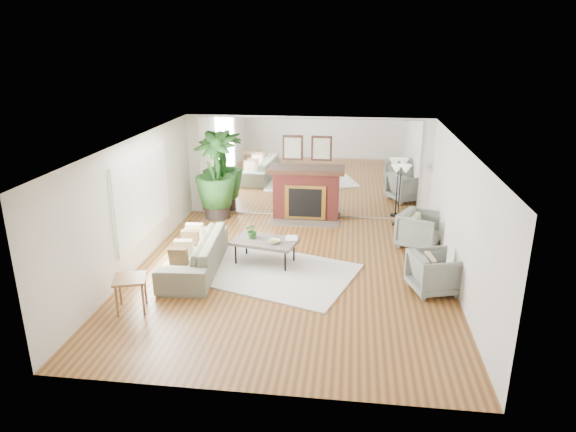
# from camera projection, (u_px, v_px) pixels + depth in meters

# --- Properties ---
(ground) EXTENTS (7.00, 7.00, 0.00)m
(ground) POSITION_uv_depth(u_px,v_px,m) (290.00, 274.00, 9.74)
(ground) COLOR brown
(ground) RESTS_ON ground
(wall_left) EXTENTS (0.02, 7.00, 2.50)m
(wall_left) POSITION_uv_depth(u_px,v_px,m) (133.00, 206.00, 9.69)
(wall_left) COLOR silver
(wall_left) RESTS_ON ground
(wall_right) EXTENTS (0.02, 7.00, 2.50)m
(wall_right) POSITION_uv_depth(u_px,v_px,m) (459.00, 219.00, 8.98)
(wall_right) COLOR silver
(wall_right) RESTS_ON ground
(wall_back) EXTENTS (6.00, 0.02, 2.50)m
(wall_back) POSITION_uv_depth(u_px,v_px,m) (307.00, 168.00, 12.61)
(wall_back) COLOR silver
(wall_back) RESTS_ON ground
(mirror_panel) EXTENTS (5.40, 0.04, 2.40)m
(mirror_panel) POSITION_uv_depth(u_px,v_px,m) (307.00, 168.00, 12.59)
(mirror_panel) COLOR silver
(mirror_panel) RESTS_ON wall_back
(window_panel) EXTENTS (0.04, 2.40, 1.50)m
(window_panel) POSITION_uv_depth(u_px,v_px,m) (142.00, 195.00, 10.03)
(window_panel) COLOR #B2E09E
(window_panel) RESTS_ON wall_left
(fireplace) EXTENTS (1.85, 0.83, 2.05)m
(fireplace) POSITION_uv_depth(u_px,v_px,m) (306.00, 193.00, 12.58)
(fireplace) COLOR maroon
(fireplace) RESTS_ON ground
(area_rug) EXTENTS (3.44, 2.91, 0.03)m
(area_rug) POSITION_uv_depth(u_px,v_px,m) (273.00, 272.00, 9.79)
(area_rug) COLOR beige
(area_rug) RESTS_ON ground
(coffee_table) EXTENTS (1.37, 0.97, 0.50)m
(coffee_table) POSITION_uv_depth(u_px,v_px,m) (265.00, 242.00, 10.08)
(coffee_table) COLOR #686052
(coffee_table) RESTS_ON ground
(sofa) EXTENTS (1.08, 2.41, 0.69)m
(sofa) POSITION_uv_depth(u_px,v_px,m) (194.00, 254.00, 9.82)
(sofa) COLOR slate
(sofa) RESTS_ON ground
(armchair_back) EXTENTS (1.14, 1.13, 0.78)m
(armchair_back) POSITION_uv_depth(u_px,v_px,m) (421.00, 230.00, 10.93)
(armchair_back) COLOR gray
(armchair_back) RESTS_ON ground
(armchair_front) EXTENTS (0.99, 0.98, 0.73)m
(armchair_front) POSITION_uv_depth(u_px,v_px,m) (435.00, 272.00, 8.97)
(armchair_front) COLOR gray
(armchair_front) RESTS_ON ground
(side_table) EXTENTS (0.64, 0.64, 0.58)m
(side_table) POSITION_uv_depth(u_px,v_px,m) (130.00, 283.00, 8.31)
(side_table) COLOR brown
(side_table) RESTS_ON ground
(potted_ficus) EXTENTS (1.16, 1.16, 2.15)m
(potted_ficus) POSITION_uv_depth(u_px,v_px,m) (216.00, 173.00, 12.54)
(potted_ficus) COLOR black
(potted_ficus) RESTS_ON ground
(floor_lamp) EXTENTS (0.48, 0.27, 1.48)m
(floor_lamp) POSITION_uv_depth(u_px,v_px,m) (401.00, 174.00, 11.97)
(floor_lamp) COLOR black
(floor_lamp) RESTS_ON ground
(tabletop_plant) EXTENTS (0.32, 0.28, 0.32)m
(tabletop_plant) POSITION_uv_depth(u_px,v_px,m) (253.00, 230.00, 10.13)
(tabletop_plant) COLOR #2E6B27
(tabletop_plant) RESTS_ON coffee_table
(fruit_bowl) EXTENTS (0.31, 0.31, 0.06)m
(fruit_bowl) POSITION_uv_depth(u_px,v_px,m) (273.00, 242.00, 9.91)
(fruit_bowl) COLOR brown
(fruit_bowl) RESTS_ON coffee_table
(book) EXTENTS (0.27, 0.35, 0.02)m
(book) POSITION_uv_depth(u_px,v_px,m) (286.00, 238.00, 10.12)
(book) COLOR brown
(book) RESTS_ON coffee_table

